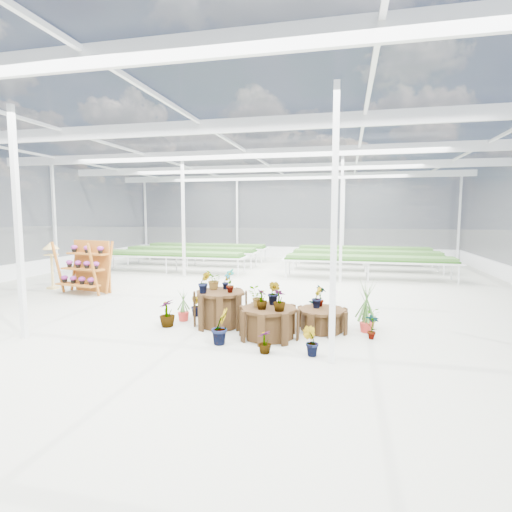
% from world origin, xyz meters
% --- Properties ---
extents(ground_plane, '(24.00, 24.00, 0.00)m').
position_xyz_m(ground_plane, '(0.00, 0.00, 0.00)').
color(ground_plane, gray).
rests_on(ground_plane, ground).
extents(greenhouse_shell, '(18.00, 24.00, 4.50)m').
position_xyz_m(greenhouse_shell, '(0.00, 0.00, 2.25)').
color(greenhouse_shell, white).
rests_on(greenhouse_shell, ground).
extents(steel_frame, '(18.00, 24.00, 4.50)m').
position_xyz_m(steel_frame, '(0.00, 0.00, 2.25)').
color(steel_frame, silver).
rests_on(steel_frame, ground).
extents(nursery_benches, '(16.00, 7.00, 0.84)m').
position_xyz_m(nursery_benches, '(0.00, 7.20, 0.42)').
color(nursery_benches, silver).
rests_on(nursery_benches, ground).
extents(plinth_tall, '(1.40, 1.40, 0.77)m').
position_xyz_m(plinth_tall, '(0.53, -2.31, 0.39)').
color(plinth_tall, '#36220F').
rests_on(plinth_tall, ground).
extents(plinth_mid, '(1.22, 1.22, 0.61)m').
position_xyz_m(plinth_mid, '(1.73, -2.91, 0.31)').
color(plinth_mid, '#36220F').
rests_on(plinth_mid, ground).
extents(plinth_low, '(1.36, 1.36, 0.47)m').
position_xyz_m(plinth_low, '(2.73, -2.21, 0.24)').
color(plinth_low, '#36220F').
rests_on(plinth_low, ground).
extents(shelf_rack, '(1.67, 1.09, 1.63)m').
position_xyz_m(shelf_rack, '(-4.70, 0.20, 0.82)').
color(shelf_rack, '#A45B1D').
rests_on(shelf_rack, ground).
extents(bird_table, '(0.42, 0.42, 1.55)m').
position_xyz_m(bird_table, '(-6.21, 0.65, 0.78)').
color(bird_table, tan).
rests_on(bird_table, ground).
extents(nursery_plants, '(4.75, 2.90, 1.29)m').
position_xyz_m(nursery_plants, '(1.61, -2.33, 0.52)').
color(nursery_plants, '#39622A').
rests_on(nursery_plants, ground).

